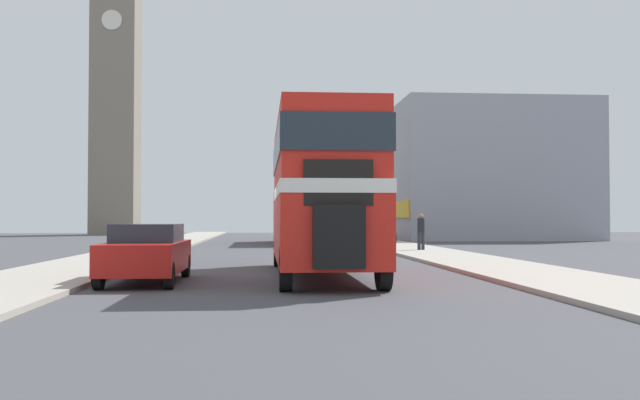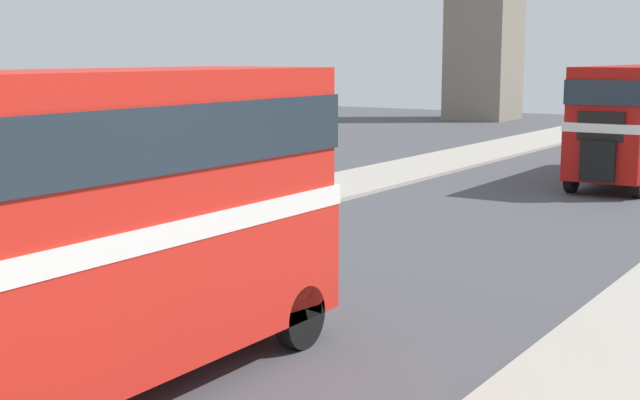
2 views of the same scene
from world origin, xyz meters
name	(u,v)px [view 2 (image 2 of 2)]	position (x,y,z in m)	size (l,w,h in m)	color
ground_plane	(52,390)	(0.00, 0.00, 0.00)	(120.00, 120.00, 0.00)	#47474C
double_decker_bus	(32,220)	(0.75, -0.77, 2.58)	(2.52, 10.24, 4.36)	red
bus_distant	(640,113)	(1.48, 25.76, 2.47)	(2.48, 10.37, 4.16)	#B2140F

